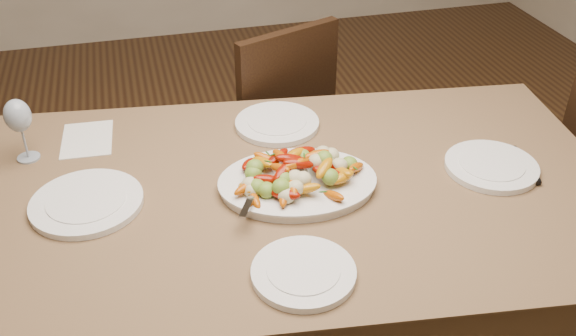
{
  "coord_description": "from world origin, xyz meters",
  "views": [
    {
      "loc": [
        -0.53,
        -1.46,
        1.79
      ],
      "look_at": [
        -0.17,
        -0.07,
        0.82
      ],
      "focal_mm": 40.0,
      "sensor_mm": 36.0,
      "label": 1
    }
  ],
  "objects_px": {
    "plate_far": "(277,124)",
    "wine_glass": "(21,128)",
    "chair_far": "(261,127)",
    "dining_table": "(288,286)",
    "plate_right": "(491,167)",
    "plate_left": "(87,203)",
    "plate_near": "(304,273)",
    "serving_platter": "(297,185)"
  },
  "relations": [
    {
      "from": "plate_left",
      "to": "plate_far",
      "type": "bearing_deg",
      "value": 25.42
    },
    {
      "from": "dining_table",
      "to": "plate_far",
      "type": "height_order",
      "value": "plate_far"
    },
    {
      "from": "dining_table",
      "to": "chair_far",
      "type": "distance_m",
      "value": 0.82
    },
    {
      "from": "plate_left",
      "to": "wine_glass",
      "type": "relative_size",
      "value": 1.44
    },
    {
      "from": "plate_far",
      "to": "wine_glass",
      "type": "bearing_deg",
      "value": 179.88
    },
    {
      "from": "wine_glass",
      "to": "plate_far",
      "type": "bearing_deg",
      "value": -0.12
    },
    {
      "from": "plate_far",
      "to": "plate_near",
      "type": "relative_size",
      "value": 1.1
    },
    {
      "from": "chair_far",
      "to": "plate_near",
      "type": "bearing_deg",
      "value": 60.98
    },
    {
      "from": "chair_far",
      "to": "plate_right",
      "type": "distance_m",
      "value": 1.04
    },
    {
      "from": "chair_far",
      "to": "dining_table",
      "type": "bearing_deg",
      "value": 61.59
    },
    {
      "from": "plate_near",
      "to": "plate_far",
      "type": "bearing_deg",
      "value": 81.23
    },
    {
      "from": "serving_platter",
      "to": "chair_far",
      "type": "bearing_deg",
      "value": 84.86
    },
    {
      "from": "chair_far",
      "to": "serving_platter",
      "type": "bearing_deg",
      "value": 63.31
    },
    {
      "from": "chair_far",
      "to": "plate_right",
      "type": "bearing_deg",
      "value": 97.57
    },
    {
      "from": "dining_table",
      "to": "wine_glass",
      "type": "xyz_separation_m",
      "value": [
        -0.7,
        0.33,
        0.48
      ]
    },
    {
      "from": "chair_far",
      "to": "plate_right",
      "type": "xyz_separation_m",
      "value": [
        0.49,
        -0.88,
        0.29
      ]
    },
    {
      "from": "chair_far",
      "to": "plate_near",
      "type": "relative_size",
      "value": 3.91
    },
    {
      "from": "plate_left",
      "to": "dining_table",
      "type": "bearing_deg",
      "value": -5.41
    },
    {
      "from": "chair_far",
      "to": "plate_far",
      "type": "height_order",
      "value": "chair_far"
    },
    {
      "from": "serving_platter",
      "to": "plate_near",
      "type": "height_order",
      "value": "serving_platter"
    },
    {
      "from": "dining_table",
      "to": "plate_left",
      "type": "distance_m",
      "value": 0.66
    },
    {
      "from": "dining_table",
      "to": "plate_right",
      "type": "height_order",
      "value": "plate_right"
    },
    {
      "from": "dining_table",
      "to": "serving_platter",
      "type": "distance_m",
      "value": 0.39
    },
    {
      "from": "plate_right",
      "to": "plate_far",
      "type": "distance_m",
      "value": 0.66
    },
    {
      "from": "plate_left",
      "to": "plate_near",
      "type": "bearing_deg",
      "value": -39.8
    },
    {
      "from": "chair_far",
      "to": "wine_glass",
      "type": "bearing_deg",
      "value": 9.43
    },
    {
      "from": "chair_far",
      "to": "serving_platter",
      "type": "xyz_separation_m",
      "value": [
        -0.07,
        -0.83,
        0.3
      ]
    },
    {
      "from": "serving_platter",
      "to": "plate_right",
      "type": "xyz_separation_m",
      "value": [
        0.56,
        -0.05,
        -0.0
      ]
    },
    {
      "from": "chair_far",
      "to": "wine_glass",
      "type": "xyz_separation_m",
      "value": [
        -0.8,
        -0.48,
        0.39
      ]
    },
    {
      "from": "plate_left",
      "to": "plate_right",
      "type": "bearing_deg",
      "value": -5.85
    },
    {
      "from": "plate_far",
      "to": "plate_near",
      "type": "height_order",
      "value": "same"
    },
    {
      "from": "plate_right",
      "to": "wine_glass",
      "type": "height_order",
      "value": "wine_glass"
    },
    {
      "from": "plate_left",
      "to": "plate_near",
      "type": "relative_size",
      "value": 1.22
    },
    {
      "from": "chair_far",
      "to": "plate_right",
      "type": "relative_size",
      "value": 3.6
    },
    {
      "from": "dining_table",
      "to": "wine_glass",
      "type": "distance_m",
      "value": 0.91
    },
    {
      "from": "plate_left",
      "to": "plate_right",
      "type": "distance_m",
      "value": 1.13
    },
    {
      "from": "serving_platter",
      "to": "plate_near",
      "type": "xyz_separation_m",
      "value": [
        -0.08,
        -0.34,
        -0.0
      ]
    },
    {
      "from": "dining_table",
      "to": "plate_left",
      "type": "bearing_deg",
      "value": 174.59
    },
    {
      "from": "plate_far",
      "to": "plate_left",
      "type": "bearing_deg",
      "value": -154.58
    },
    {
      "from": "plate_left",
      "to": "wine_glass",
      "type": "bearing_deg",
      "value": 120.64
    },
    {
      "from": "serving_platter",
      "to": "plate_right",
      "type": "height_order",
      "value": "serving_platter"
    },
    {
      "from": "plate_near",
      "to": "wine_glass",
      "type": "distance_m",
      "value": 0.95
    }
  ]
}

